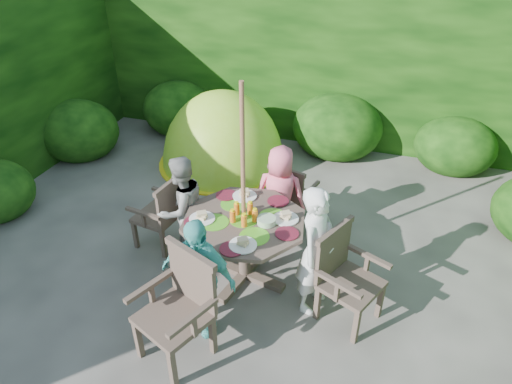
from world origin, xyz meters
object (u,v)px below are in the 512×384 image
(child_left, at_px, (182,209))
(dome_tent, at_px, (224,163))
(garden_chair_back, at_px, (291,195))
(child_front, at_px, (198,277))
(garden_chair_right, at_px, (345,275))
(child_right, at_px, (316,251))
(parasol_pole, at_px, (243,191))
(child_back, at_px, (280,195))
(garden_chair_front, at_px, (180,306))
(garden_chair_left, at_px, (162,212))
(patio_table, at_px, (244,229))

(child_left, distance_m, dome_tent, 2.31)
(garden_chair_back, xyz_separation_m, child_front, (-0.39, -1.86, 0.18))
(garden_chair_right, distance_m, child_right, 0.35)
(child_left, bearing_deg, parasol_pole, 102.83)
(child_front, bearing_deg, child_left, 126.61)
(garden_chair_right, relative_size, child_left, 0.75)
(garden_chair_right, distance_m, garden_chair_back, 1.55)
(dome_tent, bearing_deg, child_back, -66.61)
(child_back, bearing_deg, dome_tent, -54.01)
(child_right, bearing_deg, child_front, 135.40)
(garden_chair_back, bearing_deg, child_right, 127.88)
(garden_chair_front, xyz_separation_m, child_left, (-0.57, 1.24, 0.09))
(garden_chair_left, relative_size, child_left, 0.70)
(patio_table, bearing_deg, child_left, 168.10)
(garden_chair_front, distance_m, dome_tent, 3.60)
(patio_table, bearing_deg, parasol_pole, -179.17)
(patio_table, relative_size, parasol_pole, 0.71)
(patio_table, distance_m, garden_chair_right, 1.10)
(child_left, xyz_separation_m, dome_tent, (-0.39, 2.19, -0.62))
(garden_chair_front, relative_size, dome_tent, 0.42)
(garden_chair_right, xyz_separation_m, garden_chair_front, (-1.29, -0.86, 0.04))
(garden_chair_back, xyz_separation_m, child_back, (-0.06, -0.30, 0.16))
(child_front, xyz_separation_m, dome_tent, (-1.01, 3.14, -0.62))
(garden_chair_back, bearing_deg, child_left, 56.11)
(garden_chair_front, bearing_deg, child_back, 101.73)
(garden_chair_right, xyz_separation_m, dome_tent, (-2.25, 2.57, -0.50))
(garden_chair_right, distance_m, garden_chair_left, 2.20)
(garden_chair_front, height_order, dome_tent, dome_tent)
(dome_tent, bearing_deg, garden_chair_back, -59.31)
(patio_table, bearing_deg, garden_chair_front, -101.30)
(garden_chair_right, relative_size, child_back, 0.77)
(child_right, relative_size, dome_tent, 0.58)
(garden_chair_left, xyz_separation_m, child_front, (0.91, -1.02, 0.16))
(child_back, bearing_deg, child_front, 73.66)
(patio_table, relative_size, dome_tent, 0.66)
(patio_table, height_order, garden_chair_left, patio_table)
(garden_chair_back, distance_m, child_left, 1.37)
(garden_chair_left, distance_m, garden_chair_back, 1.56)
(garden_chair_front, distance_m, child_right, 1.35)
(parasol_pole, height_order, child_front, parasol_pole)
(garden_chair_left, height_order, dome_tent, dome_tent)
(patio_table, height_order, child_front, child_front)
(garden_chair_left, xyz_separation_m, dome_tent, (-0.09, 2.12, -0.46))
(patio_table, xyz_separation_m, child_left, (-0.79, 0.17, -0.02))
(garden_chair_right, height_order, child_right, child_right)
(child_back, relative_size, dome_tent, 0.51)
(garden_chair_right, height_order, garden_chair_left, garden_chair_right)
(parasol_pole, relative_size, garden_chair_front, 2.20)
(parasol_pole, bearing_deg, child_left, 168.03)
(patio_table, distance_m, child_back, 0.80)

